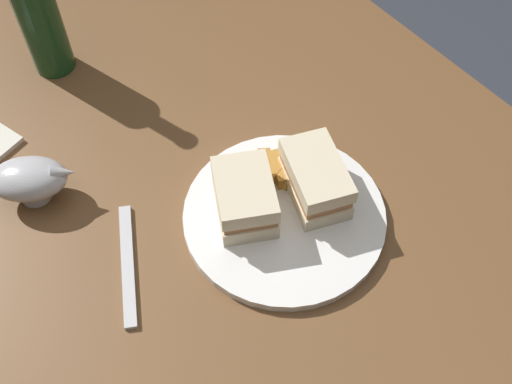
# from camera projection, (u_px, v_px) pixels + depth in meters

# --- Properties ---
(ground_plane) EXTENTS (6.00, 6.00, 0.00)m
(ground_plane) POSITION_uv_depth(u_px,v_px,m) (240.00, 367.00, 1.49)
(ground_plane) COLOR #333842
(dining_table) EXTENTS (1.22, 0.90, 0.75)m
(dining_table) POSITION_uv_depth(u_px,v_px,m) (236.00, 302.00, 1.18)
(dining_table) COLOR brown
(dining_table) RESTS_ON ground
(plate) EXTENTS (0.28, 0.28, 0.01)m
(plate) POSITION_uv_depth(u_px,v_px,m) (284.00, 216.00, 0.84)
(plate) COLOR white
(plate) RESTS_ON dining_table
(sandwich_half_left) EXTENTS (0.13, 0.10, 0.06)m
(sandwich_half_left) POSITION_uv_depth(u_px,v_px,m) (315.00, 179.00, 0.83)
(sandwich_half_left) COLOR beige
(sandwich_half_left) RESTS_ON plate
(sandwich_half_right) EXTENTS (0.13, 0.11, 0.06)m
(sandwich_half_right) POSITION_uv_depth(u_px,v_px,m) (245.00, 197.00, 0.81)
(sandwich_half_right) COLOR beige
(sandwich_half_right) RESTS_ON plate
(potato_wedge_front) EXTENTS (0.03, 0.05, 0.02)m
(potato_wedge_front) POSITION_uv_depth(u_px,v_px,m) (271.00, 175.00, 0.86)
(potato_wedge_front) COLOR #B77F33
(potato_wedge_front) RESTS_ON plate
(potato_wedge_middle) EXTENTS (0.05, 0.04, 0.02)m
(potato_wedge_middle) POSITION_uv_depth(u_px,v_px,m) (265.00, 164.00, 0.87)
(potato_wedge_middle) COLOR #AD702D
(potato_wedge_middle) RESTS_ON plate
(potato_wedge_back) EXTENTS (0.06, 0.04, 0.02)m
(potato_wedge_back) POSITION_uv_depth(u_px,v_px,m) (280.00, 169.00, 0.86)
(potato_wedge_back) COLOR #B77F33
(potato_wedge_back) RESTS_ON plate
(potato_wedge_left_edge) EXTENTS (0.06, 0.04, 0.02)m
(potato_wedge_left_edge) POSITION_uv_depth(u_px,v_px,m) (243.00, 195.00, 0.84)
(potato_wedge_left_edge) COLOR #AD702D
(potato_wedge_left_edge) RESTS_ON plate
(potato_wedge_right_edge) EXTENTS (0.03, 0.05, 0.01)m
(potato_wedge_right_edge) POSITION_uv_depth(u_px,v_px,m) (293.00, 173.00, 0.86)
(potato_wedge_right_edge) COLOR gold
(potato_wedge_right_edge) RESTS_ON plate
(potato_wedge_stray) EXTENTS (0.04, 0.05, 0.02)m
(potato_wedge_stray) POSITION_uv_depth(u_px,v_px,m) (285.00, 176.00, 0.86)
(potato_wedge_stray) COLOR #B77F33
(potato_wedge_stray) RESTS_ON plate
(gravy_boat) EXTENTS (0.12, 0.13, 0.06)m
(gravy_boat) POSITION_uv_depth(u_px,v_px,m) (30.00, 179.00, 0.84)
(gravy_boat) COLOR #B7B7BC
(gravy_boat) RESTS_ON dining_table
(cider_bottle) EXTENTS (0.07, 0.07, 0.27)m
(cider_bottle) POSITION_uv_depth(u_px,v_px,m) (37.00, 13.00, 0.93)
(cider_bottle) COLOR #19421E
(cider_bottle) RESTS_ON dining_table
(fork) EXTENTS (0.17, 0.10, 0.01)m
(fork) POSITION_uv_depth(u_px,v_px,m) (128.00, 264.00, 0.80)
(fork) COLOR silver
(fork) RESTS_ON dining_table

